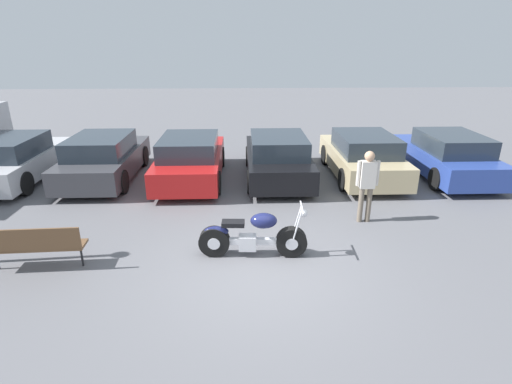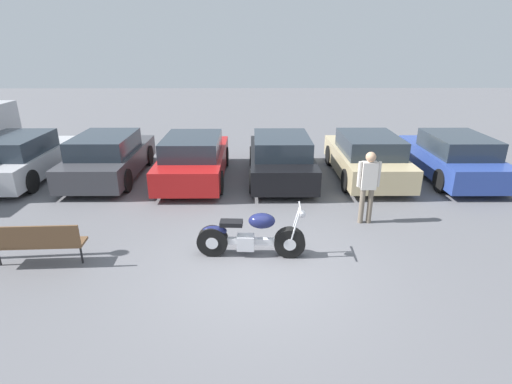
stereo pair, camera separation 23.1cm
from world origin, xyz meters
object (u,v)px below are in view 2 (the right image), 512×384
parked_car_black (281,158)px  park_bench (35,241)px  parked_car_dark_grey (109,157)px  parked_car_blue (453,157)px  parked_car_champagne (366,157)px  motorcycle (250,236)px  person_standing (368,182)px  parked_car_silver (21,158)px  parked_car_red (194,159)px

parked_car_black → park_bench: size_ratio=2.41×
parked_car_dark_grey → parked_car_blue: bearing=-0.6°
parked_car_champagne → park_bench: parked_car_champagne is taller
parked_car_black → parked_car_blue: size_ratio=1.00×
motorcycle → park_bench: (-4.00, -0.38, 0.13)m
parked_car_dark_grey → parked_car_champagne: bearing=-0.5°
parked_car_black → parked_car_champagne: same height
person_standing → parked_car_silver: bearing=161.3°
motorcycle → parked_car_blue: (6.20, 4.75, 0.24)m
motorcycle → parked_car_red: (-1.73, 4.66, 0.24)m
parked_car_dark_grey → parked_car_red: (2.64, -0.20, 0.00)m
parked_car_dark_grey → parked_car_champagne: (7.93, -0.07, 0.00)m
park_bench → person_standing: bearing=15.8°
parked_car_champagne → park_bench: (-7.56, -5.17, -0.12)m
parked_car_black → motorcycle: bearing=-101.0°
parked_car_champagne → parked_car_blue: 2.64m
parked_car_champagne → parked_car_dark_grey: bearing=179.5°
parked_car_silver → park_bench: 5.99m
motorcycle → parked_car_black: parked_car_black is taller
parked_car_dark_grey → parked_car_champagne: size_ratio=1.00×
parked_car_dark_grey → park_bench: (0.37, -5.24, -0.12)m
parked_car_black → person_standing: person_standing is taller
parked_car_black → parked_car_silver: bearing=179.4°
parked_car_red → park_bench: parked_car_red is taller
park_bench → parked_car_silver: bearing=120.2°
parked_car_black → parked_car_red: bearing=-178.7°
parked_car_red → park_bench: bearing=-114.2°
park_bench → parked_car_black: bearing=46.1°
parked_car_silver → parked_car_dark_grey: same height
parked_car_red → park_bench: 5.53m
parked_car_dark_grey → parked_car_champagne: same height
motorcycle → park_bench: bearing=-174.5°
parked_car_blue → park_bench: size_ratio=2.41×
motorcycle → parked_car_red: parked_car_red is taller
park_bench → parked_car_red: bearing=65.8°
parked_car_silver → parked_car_champagne: same height
motorcycle → person_standing: size_ratio=1.25×
parked_car_red → person_standing: size_ratio=2.47×
parked_car_blue → parked_car_silver: bearing=179.8°
motorcycle → park_bench: size_ratio=1.22×
parked_car_blue → person_standing: 4.80m
parked_car_dark_grey → park_bench: parked_car_dark_grey is taller
motorcycle → parked_car_blue: size_ratio=0.51×
motorcycle → person_standing: 3.14m
parked_car_silver → parked_car_black: bearing=-0.6°
parked_car_silver → person_standing: person_standing is taller
parked_car_champagne → parked_car_silver: bearing=180.0°
parked_car_champagne → person_standing: bearing=-105.0°
park_bench → person_standing: (6.68, 1.89, 0.48)m
parked_car_silver → parked_car_red: same height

